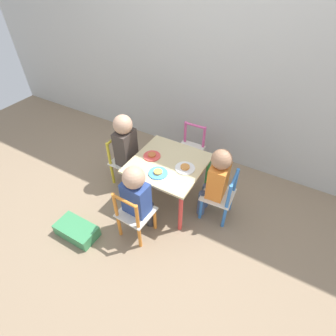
{
  "coord_description": "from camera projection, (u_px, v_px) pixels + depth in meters",
  "views": [
    {
      "loc": [
        0.87,
        -1.52,
        1.91
      ],
      "look_at": [
        0.0,
        0.0,
        0.37
      ],
      "focal_mm": 28.0,
      "sensor_mm": 36.0,
      "label": 1
    }
  ],
  "objects": [
    {
      "name": "chair_pink",
      "position": [
        190.0,
        149.0,
        2.75
      ],
      "size": [
        0.27,
        0.27,
        0.5
      ],
      "rotation": [
        0.0,
        0.0,
        0.03
      ],
      "color": "silver",
      "rests_on": "ground_plane"
    },
    {
      "name": "child_front",
      "position": [
        137.0,
        194.0,
        2.01
      ],
      "size": [
        0.21,
        0.22,
        0.71
      ],
      "rotation": [
        0.0,
        0.0,
        -3.19
      ],
      "color": "#38383D",
      "rests_on": "ground_plane"
    },
    {
      "name": "child_left",
      "position": [
        127.0,
        145.0,
        2.43
      ],
      "size": [
        0.22,
        0.2,
        0.77
      ],
      "rotation": [
        0.0,
        0.0,
        -4.71
      ],
      "color": "#4C608E",
      "rests_on": "ground_plane"
    },
    {
      "name": "plate_right",
      "position": [
        185.0,
        168.0,
        2.22
      ],
      "size": [
        0.17,
        0.17,
        0.03
      ],
      "color": "white",
      "rests_on": "kids_table"
    },
    {
      "name": "chair_yellow",
      "position": [
        124.0,
        161.0,
        2.6
      ],
      "size": [
        0.26,
        0.26,
        0.5
      ],
      "rotation": [
        0.0,
        0.0,
        -4.71
      ],
      "color": "silver",
      "rests_on": "ground_plane"
    },
    {
      "name": "chair_blue",
      "position": [
        220.0,
        196.0,
        2.25
      ],
      "size": [
        0.28,
        0.28,
        0.5
      ],
      "rotation": [
        0.0,
        0.0,
        -1.51
      ],
      "color": "silver",
      "rests_on": "ground_plane"
    },
    {
      "name": "ground_plane",
      "position": [
        168.0,
        196.0,
        2.57
      ],
      "size": [
        6.0,
        6.0,
        0.0
      ],
      "primitive_type": "plane",
      "color": "#8C755B"
    },
    {
      "name": "kids_table",
      "position": [
        168.0,
        167.0,
        2.32
      ],
      "size": [
        0.62,
        0.62,
        0.44
      ],
      "color": "beige",
      "rests_on": "ground_plane"
    },
    {
      "name": "child_right",
      "position": [
        216.0,
        178.0,
        2.14
      ],
      "size": [
        0.22,
        0.21,
        0.72
      ],
      "rotation": [
        0.0,
        0.0,
        -1.51
      ],
      "color": "#4C608E",
      "rests_on": "ground_plane"
    },
    {
      "name": "plate_front",
      "position": [
        158.0,
        173.0,
        2.17
      ],
      "size": [
        0.16,
        0.16,
        0.03
      ],
      "color": "#4C9EE0",
      "rests_on": "kids_table"
    },
    {
      "name": "storage_bin",
      "position": [
        77.0,
        230.0,
        2.21
      ],
      "size": [
        0.35,
        0.19,
        0.11
      ],
      "color": "#3D8E56",
      "rests_on": "ground_plane"
    },
    {
      "name": "chair_orange",
      "position": [
        134.0,
        215.0,
        2.09
      ],
      "size": [
        0.27,
        0.27,
        0.5
      ],
      "rotation": [
        0.0,
        0.0,
        -3.19
      ],
      "color": "silver",
      "rests_on": "ground_plane"
    },
    {
      "name": "house_wall",
      "position": [
        217.0,
        31.0,
        2.27
      ],
      "size": [
        6.0,
        0.06,
        2.6
      ],
      "color": "beige",
      "rests_on": "ground_plane"
    },
    {
      "name": "plate_left",
      "position": [
        152.0,
        156.0,
        2.34
      ],
      "size": [
        0.15,
        0.15,
        0.03
      ],
      "color": "#E54C47",
      "rests_on": "kids_table"
    }
  ]
}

